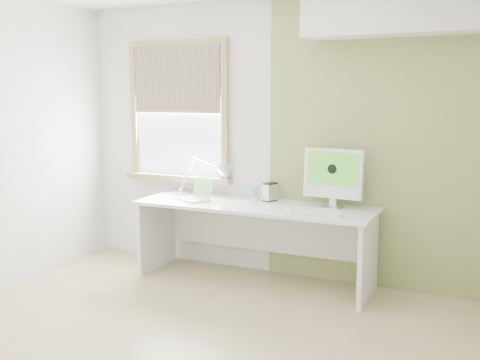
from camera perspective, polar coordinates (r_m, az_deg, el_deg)
The scene contains 12 objects.
room at distance 3.80m, azimuth -6.69°, elevation 2.33°, with size 4.04×3.54×2.64m.
accent_wall at distance 5.07m, azimuth 13.69°, elevation 3.70°, with size 2.00×0.02×2.60m, color olive.
soffit at distance 4.90m, azimuth 16.14°, elevation 16.35°, with size 1.60×0.40×0.42m, color white.
window at distance 5.77m, azimuth -6.29°, elevation 6.89°, with size 1.20×0.14×1.42m.
desk at distance 5.21m, azimuth 1.67°, elevation -4.47°, with size 2.20×0.70×0.73m.
desk_lamp at distance 5.54m, azimuth -2.35°, elevation 0.47°, with size 0.69×0.36×0.38m.
laptop at distance 5.35m, azimuth -4.30°, elevation -1.42°, with size 0.39×0.37×0.22m.
phone_dock at distance 5.29m, azimuth 1.53°, elevation -1.68°, with size 0.09×0.09×0.13m.
external_drive at distance 5.26m, azimuth 3.07°, elevation -1.22°, with size 0.12×0.15×0.17m.
imac at distance 4.99m, azimuth 9.42°, elevation 0.53°, with size 0.54×0.19×0.52m.
keyboard at distance 4.68m, azimuth 7.48°, elevation -3.46°, with size 0.46×0.18×0.02m.
mouse at distance 4.79m, azimuth 5.08°, elevation -3.08°, with size 0.06×0.11×0.03m, color white.
Camera 1 is at (1.98, -3.22, 1.71)m, focal length 42.14 mm.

